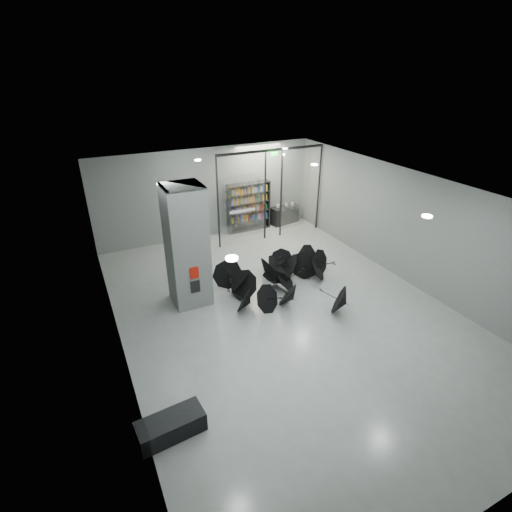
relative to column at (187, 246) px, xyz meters
name	(u,v)px	position (x,y,z in m)	size (l,w,h in m)	color
room	(288,230)	(2.50, -2.00, 0.84)	(14.00, 14.02, 4.01)	gray
column	(187,246)	(0.00, 0.00, 0.00)	(1.20, 1.20, 4.00)	slate
fire_cabinet	(194,273)	(0.00, -0.62, -0.65)	(0.28, 0.04, 0.38)	#A50A07
info_panel	(195,287)	(0.00, -0.62, -1.15)	(0.30, 0.03, 0.42)	black
exit_sign	(274,154)	(4.90, 3.30, 1.82)	(0.30, 0.06, 0.15)	#0CE533
glass_partition	(271,191)	(4.89, 3.50, 0.18)	(5.06, 0.08, 4.00)	silver
bench	(171,426)	(-2.00, -4.93, -1.77)	(1.44, 0.62, 0.46)	black
bookshelf	(249,207)	(4.38, 4.75, -0.86)	(2.08, 0.42, 2.29)	black
shop_counter	(284,215)	(6.34, 4.76, -1.57)	(1.45, 0.58, 0.87)	black
umbrella_cluster	(283,279)	(3.22, -0.59, -1.68)	(4.68, 4.74, 1.29)	black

